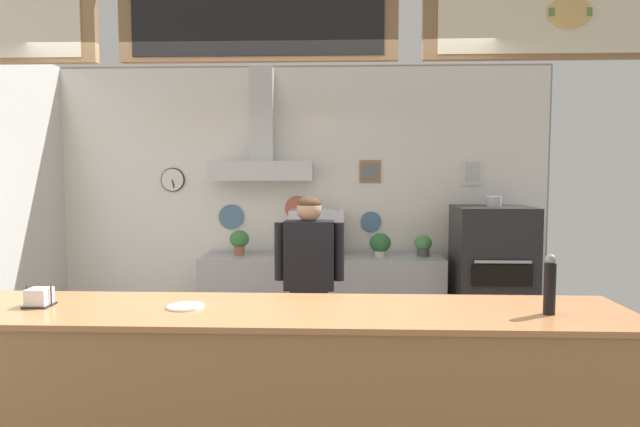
% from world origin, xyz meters
% --- Properties ---
extents(back_wall_assembly, '(5.28, 3.12, 2.92)m').
position_xyz_m(back_wall_assembly, '(-0.02, 2.58, 1.56)').
color(back_wall_assembly, gray).
rests_on(back_wall_assembly, ground_plane).
extents(service_counter, '(3.88, 0.72, 1.10)m').
position_xyz_m(service_counter, '(0.00, -0.42, 0.55)').
color(service_counter, '#B77F4C').
rests_on(service_counter, ground_plane).
extents(back_prep_counter, '(2.45, 0.57, 0.94)m').
position_xyz_m(back_prep_counter, '(0.25, 2.36, 0.46)').
color(back_prep_counter, '#A3A5AD').
rests_on(back_prep_counter, ground_plane).
extents(pizza_oven, '(0.74, 0.68, 1.56)m').
position_xyz_m(pizza_oven, '(1.93, 2.18, 0.73)').
color(pizza_oven, '#232326').
rests_on(pizza_oven, ground_plane).
extents(shop_worker, '(0.55, 0.22, 1.61)m').
position_xyz_m(shop_worker, '(0.20, 1.05, 0.87)').
color(shop_worker, '#232328').
rests_on(shop_worker, ground_plane).
extents(espresso_machine, '(0.54, 0.55, 0.48)m').
position_xyz_m(espresso_machine, '(0.20, 2.34, 1.17)').
color(espresso_machine, silver).
rests_on(espresso_machine, back_prep_counter).
extents(potted_basil, '(0.22, 0.22, 0.24)m').
position_xyz_m(potted_basil, '(0.84, 2.33, 1.07)').
color(potted_basil, beige).
rests_on(potted_basil, back_prep_counter).
extents(potted_sage, '(0.20, 0.20, 0.26)m').
position_xyz_m(potted_sage, '(-0.60, 2.39, 1.09)').
color(potted_sage, '#9E563D').
rests_on(potted_sage, back_prep_counter).
extents(potted_oregano, '(0.18, 0.18, 0.21)m').
position_xyz_m(potted_oregano, '(1.28, 2.40, 1.05)').
color(potted_oregano, '#4C4C51').
rests_on(potted_oregano, back_prep_counter).
extents(napkin_holder, '(0.14, 0.13, 0.11)m').
position_xyz_m(napkin_holder, '(-1.14, -0.43, 1.14)').
color(napkin_holder, '#262628').
rests_on(napkin_holder, service_counter).
extents(pepper_grinder, '(0.06, 0.06, 0.30)m').
position_xyz_m(pepper_grinder, '(1.49, -0.48, 1.24)').
color(pepper_grinder, black).
rests_on(pepper_grinder, service_counter).
extents(condiment_plate, '(0.19, 0.19, 0.01)m').
position_xyz_m(condiment_plate, '(-0.36, -0.43, 1.10)').
color(condiment_plate, white).
rests_on(condiment_plate, service_counter).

